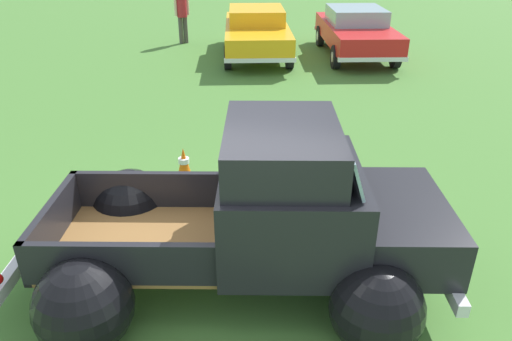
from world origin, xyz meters
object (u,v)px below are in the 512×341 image
Objects in this scene: vintage_pickup_truck at (265,225)px; spectator_0 at (182,12)px; show_car_1 at (356,30)px; lane_cone_0 at (184,167)px; show_car_0 at (257,30)px.

vintage_pickup_truck reaches higher than spectator_0.
show_car_1 reaches higher than lane_cone_0.
spectator_0 is at bearing 109.43° from lane_cone_0.
show_car_1 is (0.73, 11.11, 0.03)m from vintage_pickup_truck.
spectator_0 is (-5.83, 0.63, 0.25)m from show_car_1.
vintage_pickup_truck is 12.81m from spectator_0.
spectator_0 is at bearing -109.79° from show_car_1.
vintage_pickup_truck is at bearing -17.36° from show_car_1.
vintage_pickup_truck reaches higher than show_car_0.
show_car_1 is at bearing 88.13° from show_car_0.
spectator_0 is 2.87× the size of lane_cone_0.
vintage_pickup_truck is 7.77× the size of lane_cone_0.
spectator_0 is (-2.84, 1.28, 0.25)m from show_car_0.
show_car_0 is 3.13m from spectator_0.
vintage_pickup_truck is 2.66m from lane_cone_0.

